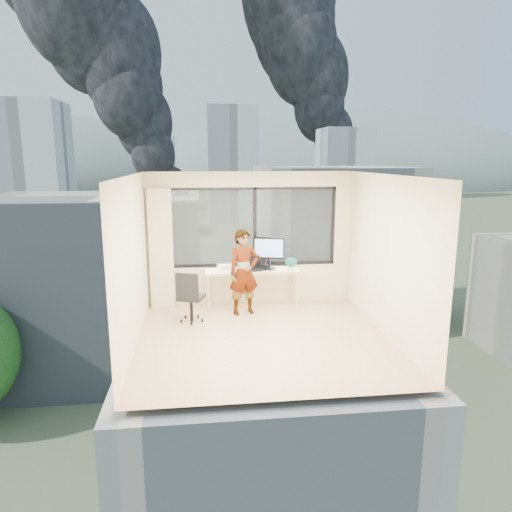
{
  "coord_description": "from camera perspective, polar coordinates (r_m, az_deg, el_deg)",
  "views": [
    {
      "loc": [
        -0.97,
        -7.04,
        2.85
      ],
      "look_at": [
        0.0,
        1.0,
        1.15
      ],
      "focal_mm": 32.83,
      "sensor_mm": 36.0,
      "label": 1
    }
  ],
  "objects": [
    {
      "name": "tree_c",
      "position": [
        53.68,
        18.64,
        -1.53
      ],
      "size": [
        8.4,
        8.4,
        10.0
      ],
      "primitive_type": null,
      "color": "#1C551E",
      "rests_on": "exterior_ground"
    },
    {
      "name": "far_tower_c",
      "position": [
        154.11,
        10.62,
        10.22
      ],
      "size": [
        15.0,
        15.0,
        26.0
      ],
      "primitive_type": "cube",
      "color": "silver",
      "rests_on": "exterior_ground"
    },
    {
      "name": "near_bldg_a",
      "position": [
        39.16,
        -18.53,
        -3.34
      ],
      "size": [
        16.0,
        12.0,
        14.0
      ],
      "primitive_type": "cube",
      "color": "beige",
      "rests_on": "exterior_ground"
    },
    {
      "name": "monitor",
      "position": [
        9.07,
        1.6,
        0.44
      ],
      "size": [
        0.63,
        0.29,
        0.61
      ],
      "primitive_type": null,
      "rotation": [
        0.0,
        0.0,
        -0.26
      ],
      "color": "black",
      "rests_on": "desk"
    },
    {
      "name": "curtain",
      "position": [
        9.11,
        -11.48,
        0.86
      ],
      "size": [
        0.45,
        0.14,
        2.3
      ],
      "primitive_type": "cube",
      "color": "#F1EBBC",
      "rests_on": "floor"
    },
    {
      "name": "wall_left",
      "position": [
        7.28,
        -14.84,
        -0.84
      ],
      "size": [
        0.01,
        4.0,
        2.6
      ],
      "primitive_type": "cube",
      "color": "beige",
      "rests_on": "ground"
    },
    {
      "name": "handbag",
      "position": [
        9.26,
        4.31,
        -0.72
      ],
      "size": [
        0.24,
        0.12,
        0.18
      ],
      "primitive_type": "ellipsoid",
      "rotation": [
        0.0,
        0.0,
        -0.02
      ],
      "color": "#0D5351",
      "rests_on": "desk"
    },
    {
      "name": "laptop",
      "position": [
        8.95,
        0.43,
        -0.93
      ],
      "size": [
        0.48,
        0.49,
        0.24
      ],
      "primitive_type": null,
      "rotation": [
        0.0,
        0.0,
        0.32
      ],
      "color": "black",
      "rests_on": "desk"
    },
    {
      "name": "person",
      "position": [
        8.61,
        -1.48,
        -1.98
      ],
      "size": [
        0.66,
        0.52,
        1.58
      ],
      "primitive_type": "imported",
      "rotation": [
        0.0,
        0.0,
        0.28
      ],
      "color": "#2D2D33",
      "rests_on": "floor"
    },
    {
      "name": "game_console",
      "position": [
        9.15,
        -3.69,
        -1.2
      ],
      "size": [
        0.36,
        0.33,
        0.07
      ],
      "primitive_type": "cube",
      "rotation": [
        0.0,
        0.0,
        0.32
      ],
      "color": "white",
      "rests_on": "desk"
    },
    {
      "name": "wall_front",
      "position": [
        5.36,
        3.87,
        -4.97
      ],
      "size": [
        4.0,
        0.01,
        2.6
      ],
      "primitive_type": "cube",
      "color": "beige",
      "rests_on": "ground"
    },
    {
      "name": "floor",
      "position": [
        7.66,
        0.91,
        -10.0
      ],
      "size": [
        4.0,
        4.0,
        0.01
      ],
      "primitive_type": "cube",
      "color": "#CEB486",
      "rests_on": "ground"
    },
    {
      "name": "window_wall",
      "position": [
        9.19,
        -0.44,
        3.57
      ],
      "size": [
        3.3,
        0.16,
        1.55
      ],
      "primitive_type": null,
      "color": "black",
      "rests_on": "ground"
    },
    {
      "name": "smoke_plume_b",
      "position": [
        187.24,
        11.17,
        19.05
      ],
      "size": [
        30.0,
        18.0,
        70.0
      ],
      "primitive_type": null,
      "color": "black",
      "rests_on": "exterior_ground"
    },
    {
      "name": "hill_b",
      "position": [
        342.69,
        10.36,
        8.85
      ],
      "size": [
        300.0,
        220.0,
        96.0
      ],
      "primitive_type": "ellipsoid",
      "color": "slate",
      "rests_on": "exterior_ground"
    },
    {
      "name": "desk",
      "position": [
        9.1,
        -0.5,
        -3.93
      ],
      "size": [
        1.8,
        0.6,
        0.75
      ],
      "primitive_type": "cube",
      "color": "beige",
      "rests_on": "floor"
    },
    {
      "name": "tree_b",
      "position": [
        28.36,
        4.02,
        -13.99
      ],
      "size": [
        7.6,
        7.6,
        9.0
      ],
      "primitive_type": null,
      "color": "#1C551E",
      "rests_on": "exterior_ground"
    },
    {
      "name": "chair",
      "position": [
        8.34,
        -7.92,
        -4.82
      ],
      "size": [
        0.61,
        0.61,
        0.95
      ],
      "primitive_type": null,
      "rotation": [
        0.0,
        0.0,
        -0.32
      ],
      "color": "black",
      "rests_on": "floor"
    },
    {
      "name": "pen_cup",
      "position": [
        8.97,
        1.2,
        -1.34
      ],
      "size": [
        0.08,
        0.08,
        0.11
      ],
      "primitive_type": "cylinder",
      "rotation": [
        0.0,
        0.0,
        0.0
      ],
      "color": "black",
      "rests_on": "desk"
    },
    {
      "name": "far_tower_a",
      "position": [
        107.6,
        -25.69,
        9.19
      ],
      "size": [
        14.0,
        14.0,
        28.0
      ],
      "primitive_type": "cube",
      "color": "silver",
      "rests_on": "exterior_ground"
    },
    {
      "name": "ceiling",
      "position": [
        7.11,
        0.98,
        9.84
      ],
      "size": [
        4.0,
        4.0,
        0.01
      ],
      "primitive_type": "cube",
      "color": "white",
      "rests_on": "ground"
    },
    {
      "name": "far_tower_d",
      "position": [
        167.87,
        -27.82,
        8.51
      ],
      "size": [
        16.0,
        14.0,
        22.0
      ],
      "primitive_type": "cube",
      "color": "silver",
      "rests_on": "exterior_ground"
    },
    {
      "name": "cellphone",
      "position": [
        8.92,
        2.01,
        -1.73
      ],
      "size": [
        0.11,
        0.05,
        0.01
      ],
      "primitive_type": "cube",
      "rotation": [
        0.0,
        0.0,
        -0.03
      ],
      "color": "black",
      "rests_on": "desk"
    },
    {
      "name": "far_tower_b",
      "position": [
        127.37,
        -2.92,
        11.01
      ],
      "size": [
        13.0,
        13.0,
        30.0
      ],
      "primitive_type": "cube",
      "color": "silver",
      "rests_on": "exterior_ground"
    },
    {
      "name": "exterior_ground",
      "position": [
        128.16,
        -6.43,
        4.23
      ],
      "size": [
        400.0,
        400.0,
        0.04
      ],
      "primitive_type": "cube",
      "color": "#515B3D",
      "rests_on": "ground"
    },
    {
      "name": "wall_right",
      "position": [
        7.8,
        15.66,
        -0.06
      ],
      "size": [
        0.01,
        4.0,
        2.6
      ],
      "primitive_type": "cube",
      "color": "beige",
      "rests_on": "ground"
    },
    {
      "name": "hill_a",
      "position": [
        348.43,
        -27.14,
        7.8
      ],
      "size": [
        288.0,
        216.0,
        90.0
      ],
      "primitive_type": "ellipsoid",
      "color": "slate",
      "rests_on": "exterior_ground"
    },
    {
      "name": "near_bldg_b",
      "position": [
        47.7,
        9.0,
        1.01
      ],
      "size": [
        14.0,
        13.0,
        16.0
      ],
      "primitive_type": "cube",
      "color": "white",
      "rests_on": "exterior_ground"
    },
    {
      "name": "smoke_plume_a",
      "position": [
        161.4,
        -10.94,
        24.6
      ],
      "size": [
        40.0,
        24.0,
        90.0
      ],
      "primitive_type": null,
      "color": "black",
      "rests_on": "exterior_ground"
    }
  ]
}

